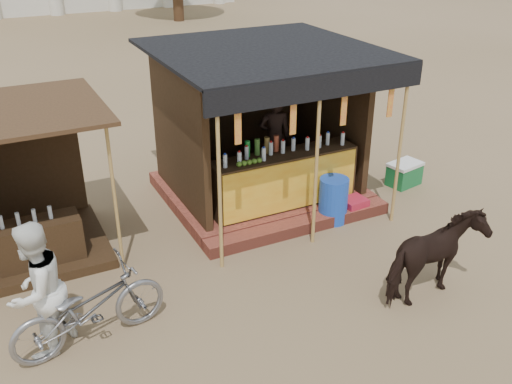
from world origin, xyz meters
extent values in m
plane|color=#846B4C|center=(0.00, 0.00, 0.00)|extent=(120.00, 120.00, 0.00)
cube|color=#994132|center=(1.00, 3.50, 0.11)|extent=(3.40, 2.80, 0.22)
cube|color=#994132|center=(1.00, 1.95, 0.10)|extent=(3.40, 0.35, 0.20)
cube|color=#332012|center=(1.00, 2.55, 0.69)|extent=(2.60, 0.55, 0.95)
cube|color=orange|center=(1.00, 2.27, 0.69)|extent=(2.50, 0.02, 0.88)
cube|color=#332012|center=(1.00, 4.75, 1.47)|extent=(3.00, 0.12, 2.50)
cube|color=#332012|center=(-0.50, 3.50, 1.47)|extent=(0.12, 2.50, 2.50)
cube|color=#332012|center=(2.50, 3.50, 1.47)|extent=(0.12, 2.50, 2.50)
cube|color=black|center=(1.00, 3.30, 2.75)|extent=(3.60, 3.60, 0.06)
cube|color=black|center=(1.00, 1.52, 2.57)|extent=(3.60, 0.06, 0.36)
cylinder|color=tan|center=(-0.60, 1.55, 1.38)|extent=(0.06, 0.06, 2.75)
cylinder|color=tan|center=(1.00, 1.55, 1.38)|extent=(0.06, 0.06, 2.75)
cylinder|color=tan|center=(2.60, 1.55, 1.38)|extent=(0.06, 0.06, 2.75)
cube|color=red|center=(-0.30, 1.55, 2.20)|extent=(0.10, 0.02, 0.55)
cube|color=red|center=(0.57, 1.55, 2.20)|extent=(0.10, 0.02, 0.55)
cube|color=red|center=(1.43, 1.55, 2.20)|extent=(0.10, 0.02, 0.55)
cube|color=red|center=(2.30, 1.55, 2.20)|extent=(0.10, 0.02, 0.55)
imported|color=black|center=(1.38, 3.60, 1.03)|extent=(0.69, 0.57, 1.63)
cube|color=#332012|center=(-3.00, 3.20, 0.07)|extent=(2.00, 2.00, 0.15)
cube|color=#332012|center=(-3.00, 4.15, 1.05)|extent=(1.90, 0.10, 2.10)
cube|color=#472D19|center=(-3.00, 3.10, 2.35)|extent=(2.40, 2.40, 0.06)
cylinder|color=tan|center=(-1.95, 2.15, 1.18)|extent=(0.05, 0.05, 2.35)
cube|color=#332012|center=(-3.00, 2.70, 0.40)|extent=(1.20, 0.50, 0.80)
imported|color=black|center=(1.68, -0.43, 0.62)|extent=(1.56, 0.90, 1.25)
imported|color=gray|center=(-2.69, 0.73, 0.51)|extent=(2.02, 0.96, 1.02)
imported|color=silver|center=(-3.22, 0.86, 0.86)|extent=(1.06, 1.06, 1.73)
cylinder|color=blue|center=(1.67, 2.00, 0.40)|extent=(0.53, 0.53, 0.80)
cube|color=#AC1C32|center=(2.11, 2.00, 0.16)|extent=(0.44, 0.40, 0.32)
cube|color=#166732|center=(3.72, 2.60, 0.20)|extent=(0.69, 0.53, 0.40)
cube|color=white|center=(3.72, 2.60, 0.43)|extent=(0.71, 0.56, 0.06)
camera|label=1|loc=(-3.36, -5.13, 4.83)|focal=40.00mm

